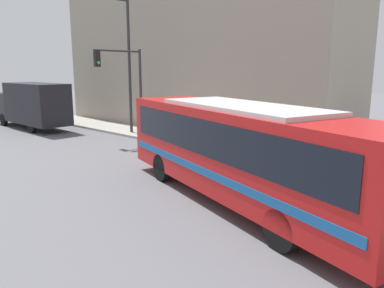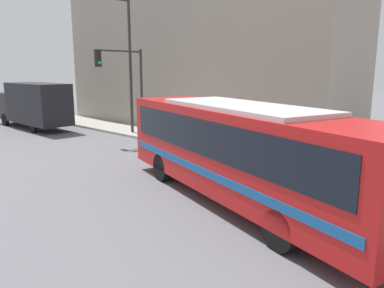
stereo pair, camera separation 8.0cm
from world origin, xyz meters
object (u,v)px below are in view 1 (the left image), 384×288
city_bus (241,147)px  street_lamp (124,55)px  pedestrian_near_corner (146,118)px  delivery_truck (31,104)px  traffic_light_pole (125,77)px  fire_hydrant (248,147)px  parking_meter (163,124)px

city_bus → street_lamp: street_lamp is taller
city_bus → pedestrian_near_corner: bearing=78.8°
delivery_truck → traffic_light_pole: traffic_light_pole is taller
fire_hydrant → traffic_light_pole: bearing=96.9°
city_bus → fire_hydrant: city_bus is taller
delivery_truck → street_lamp: 8.43m
street_lamp → pedestrian_near_corner: (1.65, 0.05, -4.04)m
city_bus → parking_meter: size_ratio=8.39×
city_bus → fire_hydrant: bearing=49.5°
fire_hydrant → delivery_truck: bearing=100.3°
fire_hydrant → parking_meter: bearing=90.0°
fire_hydrant → parking_meter: parking_meter is taller
parking_meter → street_lamp: size_ratio=0.16×
city_bus → traffic_light_pole: bearing=86.4°
fire_hydrant → parking_meter: 5.99m
delivery_truck → traffic_light_pole: 8.86m
fire_hydrant → traffic_light_pole: traffic_light_pole is taller
city_bus → traffic_light_pole: size_ratio=2.17×
parking_meter → pedestrian_near_corner: (1.51, 3.38, -0.08)m
fire_hydrant → street_lamp: bearing=90.9°
traffic_light_pole → fire_hydrant: bearing=-83.1°
fire_hydrant → traffic_light_pole: 8.79m
traffic_light_pole → street_lamp: (0.84, 1.17, 1.29)m
delivery_truck → pedestrian_near_corner: 8.51m
fire_hydrant → street_lamp: (-0.14, 9.30, 4.49)m
delivery_truck → street_lamp: street_lamp is taller
city_bus → traffic_light_pole: (4.34, 11.51, 1.90)m
traffic_light_pole → pedestrian_near_corner: size_ratio=3.19×
city_bus → delivery_truck: delivery_truck is taller
city_bus → delivery_truck: size_ratio=1.39×
city_bus → delivery_truck: bearing=100.4°
traffic_light_pole → pedestrian_near_corner: 3.91m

